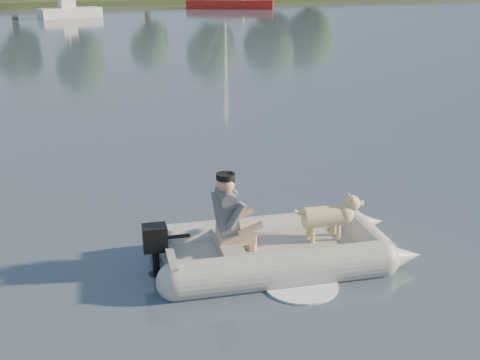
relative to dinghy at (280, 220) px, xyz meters
name	(u,v)px	position (x,y,z in m)	size (l,w,h in m)	color
water	(252,280)	(-0.58, -0.42, -0.64)	(160.00, 160.00, 0.00)	slate
shore_bank	(38,2)	(-0.58, 61.58, -0.39)	(160.00, 12.00, 0.70)	#47512D
dinghy	(280,220)	(0.00, 0.00, 0.00)	(4.91, 3.30, 1.48)	#969692
man	(228,211)	(-0.74, 0.15, 0.19)	(0.78, 0.67, 1.16)	#58595C
dog	(324,220)	(0.70, -0.03, -0.08)	(1.00, 0.36, 0.67)	#D4BA7A
outboard_motor	(156,252)	(-1.78, 0.22, -0.31)	(0.45, 0.31, 0.85)	black
motorboat	(69,5)	(1.12, 44.17, 0.31)	(4.96, 1.91, 2.10)	white
sailboat	(229,3)	(16.54, 49.63, -0.15)	(8.50, 5.67, 11.30)	red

